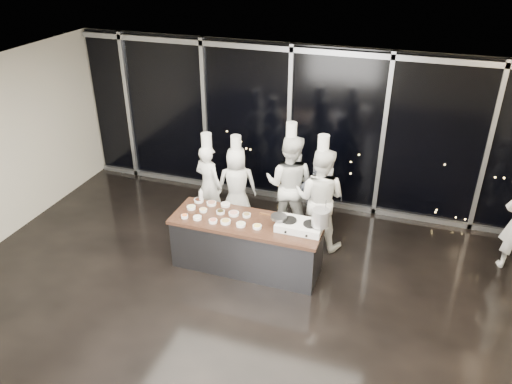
% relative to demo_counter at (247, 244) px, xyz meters
% --- Properties ---
extents(ground, '(9.00, 9.00, 0.00)m').
position_rel_demo_counter_xyz_m(ground, '(0.00, -0.90, -0.45)').
color(ground, black).
rests_on(ground, ground).
extents(room_shell, '(9.02, 7.02, 3.21)m').
position_rel_demo_counter_xyz_m(room_shell, '(0.18, -0.90, 1.79)').
color(room_shell, beige).
rests_on(room_shell, ground).
extents(window_wall, '(8.90, 0.11, 3.20)m').
position_rel_demo_counter_xyz_m(window_wall, '(0.00, 2.53, 1.14)').
color(window_wall, black).
rests_on(window_wall, ground).
extents(demo_counter, '(2.46, 0.86, 0.90)m').
position_rel_demo_counter_xyz_m(demo_counter, '(0.00, 0.00, 0.00)').
color(demo_counter, '#3A3A3F').
rests_on(demo_counter, ground).
extents(stove, '(0.72, 0.46, 0.14)m').
position_rel_demo_counter_xyz_m(stove, '(0.87, 0.04, 0.51)').
color(stove, silver).
rests_on(stove, demo_counter).
extents(frying_pan, '(0.44, 0.26, 0.04)m').
position_rel_demo_counter_xyz_m(frying_pan, '(0.52, 0.02, 0.61)').
color(frying_pan, slate).
rests_on(frying_pan, stove).
extents(stock_pot, '(0.27, 0.27, 0.27)m').
position_rel_demo_counter_xyz_m(stock_pot, '(1.18, 0.03, 0.72)').
color(stock_pot, silver).
rests_on(stock_pot, stove).
extents(prep_bowls, '(1.38, 0.71, 0.05)m').
position_rel_demo_counter_xyz_m(prep_bowls, '(-0.51, 0.04, 0.47)').
color(prep_bowls, white).
rests_on(prep_bowls, demo_counter).
extents(squeeze_bottle, '(0.07, 0.07, 0.26)m').
position_rel_demo_counter_xyz_m(squeeze_bottle, '(-0.95, 0.34, 0.57)').
color(squeeze_bottle, silver).
rests_on(squeeze_bottle, demo_counter).
extents(chef_far_left, '(0.68, 0.55, 1.83)m').
position_rel_demo_counter_xyz_m(chef_far_left, '(-1.16, 1.12, 0.37)').
color(chef_far_left, white).
rests_on(chef_far_left, ground).
extents(chef_left, '(0.88, 0.73, 1.76)m').
position_rel_demo_counter_xyz_m(chef_left, '(-0.68, 1.35, 0.33)').
color(chef_left, white).
rests_on(chef_left, ground).
extents(chef_center, '(0.93, 0.73, 2.12)m').
position_rel_demo_counter_xyz_m(chef_center, '(0.33, 1.38, 0.50)').
color(chef_center, white).
rests_on(chef_center, ground).
extents(guest, '(0.96, 0.66, 1.51)m').
position_rel_demo_counter_xyz_m(guest, '(0.88, 1.33, 0.30)').
color(guest, '#141D37').
rests_on(guest, ground).
extents(chef_right, '(0.97, 0.79, 2.09)m').
position_rel_demo_counter_xyz_m(chef_right, '(0.96, 1.06, 0.49)').
color(chef_right, white).
rests_on(chef_right, ground).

